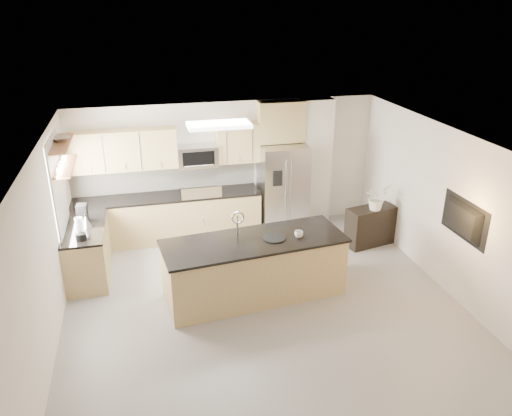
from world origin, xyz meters
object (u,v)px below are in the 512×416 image
object	(u,v)px
coffee_maker	(82,214)
bowl	(61,138)
credenza	(370,226)
cup	(299,234)
platter	(274,238)
flower_vase	(377,191)
television	(459,220)
range	(201,214)
refrigerator	(283,188)
island	(254,268)
microwave	(197,156)
blender	(80,230)
kettle	(86,222)

from	to	relation	value
coffee_maker	bowl	xyz separation A→B (m)	(-0.16, -0.01, 1.32)
coffee_maker	credenza	bearing A→B (deg)	-2.58
cup	platter	size ratio (longest dim) A/B	0.38
coffee_maker	flower_vase	size ratio (longest dim) A/B	0.43
credenza	cup	bearing A→B (deg)	-157.63
bowl	television	size ratio (longest dim) A/B	0.34
cup	coffee_maker	size ratio (longest dim) A/B	0.44
cup	television	world-z (taller)	television
platter	television	xyz separation A→B (m)	(2.67, -0.75, 0.36)
range	refrigerator	bearing A→B (deg)	-1.60
refrigerator	island	bearing A→B (deg)	-116.23
cup	flower_vase	distance (m)	2.27
microwave	blender	xyz separation A→B (m)	(-2.08, -1.70, -0.55)
refrigerator	cup	world-z (taller)	refrigerator
microwave	refrigerator	distance (m)	1.82
blender	flower_vase	bearing A→B (deg)	4.25
kettle	range	bearing A→B (deg)	28.98
blender	television	bearing A→B (deg)	-15.45
island	microwave	bearing A→B (deg)	96.17
platter	coffee_maker	xyz separation A→B (m)	(-2.94, 1.49, 0.08)
credenza	platter	distance (m)	2.67
blender	bowl	size ratio (longest dim) A/B	1.02
kettle	flower_vase	size ratio (longest dim) A/B	0.33
bowl	television	distance (m)	6.26
island	platter	xyz separation A→B (m)	(0.31, -0.03, 0.50)
refrigerator	cup	xyz separation A→B (m)	(-0.43, -2.37, 0.14)
credenza	flower_vase	size ratio (longest dim) A/B	1.31
range	bowl	world-z (taller)	bowl
island	television	xyz separation A→B (m)	(2.98, -0.78, 0.86)
island	blender	distance (m)	2.78
microwave	cup	distance (m)	2.88
microwave	refrigerator	bearing A→B (deg)	-5.86
television	flower_vase	bearing A→B (deg)	10.87
refrigerator	platter	size ratio (longest dim) A/B	4.98
microwave	blender	size ratio (longest dim) A/B	2.02
refrigerator	credenza	distance (m)	1.87
platter	blender	xyz separation A→B (m)	(-2.92, 0.79, 0.09)
platter	refrigerator	bearing A→B (deg)	70.62
television	platter	bearing A→B (deg)	74.20
kettle	coffee_maker	xyz separation A→B (m)	(-0.07, 0.25, 0.04)
island	credenza	distance (m)	2.86
microwave	television	xyz separation A→B (m)	(3.51, -3.24, -0.28)
microwave	coffee_maker	xyz separation A→B (m)	(-2.09, -1.00, -0.56)
platter	blender	bearing A→B (deg)	164.87
microwave	coffee_maker	world-z (taller)	microwave
refrigerator	bowl	distance (m)	4.27
refrigerator	bowl	xyz separation A→B (m)	(-3.91, -0.84, 1.49)
range	island	size ratio (longest dim) A/B	0.39
bowl	flower_vase	size ratio (longest dim) A/B	0.52
platter	range	bearing A→B (deg)	109.63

